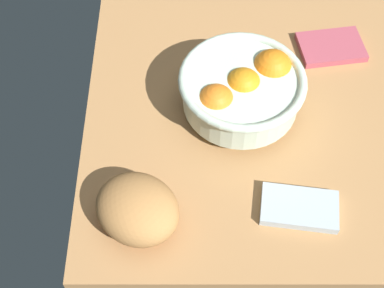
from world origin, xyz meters
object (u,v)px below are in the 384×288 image
bread_loaf (137,209)px  napkin_spare (299,208)px  fruit_bowl (242,87)px  napkin_folded (330,47)px

bread_loaf → napkin_spare: size_ratio=1.11×
fruit_bowl → bread_loaf: (-17.33, -22.77, -1.87)cm
bread_loaf → napkin_folded: bread_loaf is taller
fruit_bowl → napkin_spare: 23.16cm
fruit_bowl → napkin_spare: bearing=-68.0°
fruit_bowl → napkin_spare: (8.46, -20.99, -4.95)cm
bread_loaf → napkin_spare: bearing=3.9°
napkin_folded → napkin_spare: napkin_spare is taller
fruit_bowl → bread_loaf: size_ratio=1.62×
fruit_bowl → napkin_folded: (18.60, 14.56, -5.04)cm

